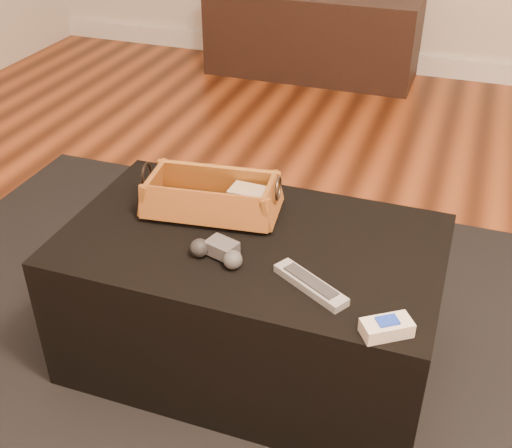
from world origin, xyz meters
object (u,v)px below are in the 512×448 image
(tv_remote, at_px, (204,206))
(cream_gadget, at_px, (387,327))
(media_cabinet, at_px, (312,35))
(ottoman, at_px, (252,300))
(wicker_basket, at_px, (212,198))
(silver_remote, at_px, (310,284))
(game_controller, at_px, (218,252))

(tv_remote, xyz_separation_m, cream_gadget, (0.56, -0.32, -0.01))
(media_cabinet, xyz_separation_m, ottoman, (0.49, -2.44, -0.02))
(wicker_basket, bearing_deg, tv_remote, -135.82)
(silver_remote, xyz_separation_m, cream_gadget, (0.20, -0.10, 0.01))
(silver_remote, bearing_deg, game_controller, 172.15)
(tv_remote, xyz_separation_m, game_controller, (0.12, -0.19, 0.00))
(wicker_basket, bearing_deg, media_cabinet, 98.34)
(media_cabinet, distance_m, tv_remote, 2.41)
(ottoman, relative_size, cream_gadget, 8.33)
(game_controller, xyz_separation_m, cream_gadget, (0.44, -0.13, -0.01))
(tv_remote, distance_m, cream_gadget, 0.65)
(media_cabinet, relative_size, tv_remote, 6.33)
(tv_remote, bearing_deg, ottoman, -36.25)
(media_cabinet, relative_size, game_controller, 8.11)
(media_cabinet, bearing_deg, cream_gadget, -71.68)
(wicker_basket, bearing_deg, silver_remote, -34.23)
(game_controller, bearing_deg, silver_remote, -7.85)
(wicker_basket, height_order, game_controller, wicker_basket)
(game_controller, height_order, silver_remote, game_controller)
(ottoman, relative_size, wicker_basket, 2.53)
(tv_remote, height_order, cream_gadget, cream_gadget)
(ottoman, distance_m, silver_remote, 0.34)
(ottoman, height_order, wicker_basket, wicker_basket)
(wicker_basket, height_order, cream_gadget, wicker_basket)
(ottoman, distance_m, wicker_basket, 0.31)
(ottoman, distance_m, cream_gadget, 0.52)
(media_cabinet, xyz_separation_m, game_controller, (0.45, -2.56, 0.21))
(tv_remote, relative_size, silver_remote, 0.97)
(cream_gadget, bearing_deg, wicker_basket, 148.40)
(game_controller, xyz_separation_m, silver_remote, (0.25, -0.03, -0.01))
(game_controller, distance_m, cream_gadget, 0.46)
(game_controller, bearing_deg, cream_gadget, -16.54)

